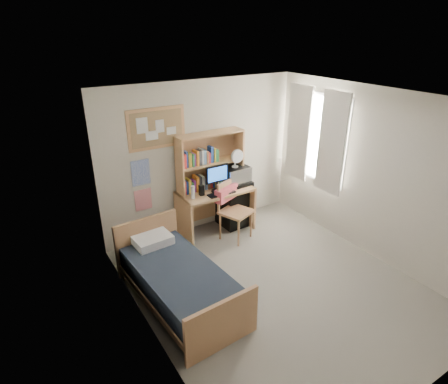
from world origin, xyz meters
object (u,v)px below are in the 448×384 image
desk (216,211)px  mini_fridge (234,202)px  bulletin_board (157,128)px  microwave (235,174)px  desk_fan (235,159)px  speaker_right (232,183)px  bed (180,286)px  speaker_left (202,190)px  desk_chair (236,211)px  monitor (217,179)px

desk → mini_fridge: bearing=8.9°
bulletin_board → mini_fridge: bearing=-11.4°
mini_fridge → microwave: bearing=-90.0°
desk_fan → speaker_right: bearing=-142.3°
speaker_right → desk_fan: bearing=39.6°
desk → desk_fan: (0.43, 0.05, 0.87)m
bed → microwave: microwave is taller
mini_fridge → speaker_left: (-0.73, -0.13, 0.46)m
microwave → desk_fan: 0.28m
desk_chair → bulletin_board: bearing=123.8°
desk → bulletin_board: bearing=158.8°
desk → desk_fan: 0.97m
bed → monitor: 2.02m
mini_fridge → monitor: (-0.43, -0.13, 0.59)m
desk_chair → monitor: (-0.17, 0.32, 0.51)m
bulletin_board → desk_fan: 1.46m
desk_chair → speaker_right: (0.13, 0.32, 0.37)m
bed → desk_fan: bearing=34.5°
bed → desk_fan: size_ratio=6.50×
mini_fridge → speaker_right: bearing=-137.3°
bulletin_board → microwave: bulletin_board is taller
speaker_left → microwave: microwave is taller
speaker_left → desk_fan: 0.83m
bulletin_board → speaker_left: 1.23m
speaker_left → microwave: size_ratio=0.39×
desk → microwave: 0.73m
desk_chair → mini_fridge: size_ratio=1.20×
mini_fridge → bed: (-1.78, -1.42, -0.17)m
microwave → monitor: bearing=-168.0°
speaker_left → desk: bearing=11.3°
bulletin_board → microwave: size_ratio=2.04×
monitor → bulletin_board: bearing=155.3°
speaker_right → microwave: 0.20m
monitor → desk: bearing=90.0°
monitor → microwave: 0.44m
bulletin_board → desk: size_ratio=0.73×
mini_fridge → bed: 2.28m
mini_fridge → desk_fan: desk_fan is taller
mini_fridge → bed: size_ratio=0.46×
bed → desk: bearing=41.3°
bulletin_board → speaker_left: bulletin_board is taller
speaker_right → desk_fan: (0.13, 0.11, 0.38)m
desk_fan → desk_chair: bearing=-123.1°
speaker_left → speaker_right: size_ratio=1.06×
desk → monitor: bearing=-90.0°
desk_chair → speaker_right: desk_chair is taller
desk → desk_fan: bearing=6.2°
bulletin_board → microwave: bearing=-12.2°
desk → speaker_left: 0.58m
bulletin_board → monitor: (0.85, -0.38, -0.90)m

